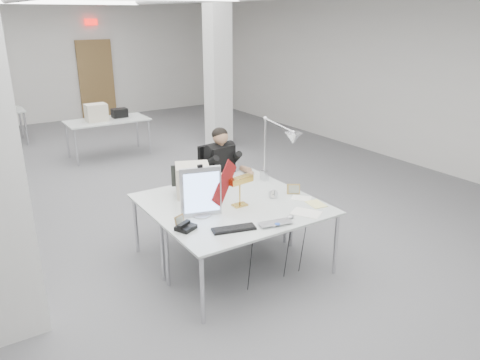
{
  "coord_description": "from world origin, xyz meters",
  "views": [
    {
      "loc": [
        -2.57,
        -6.21,
        2.78
      ],
      "look_at": [
        0.15,
        -2.0,
        0.99
      ],
      "focal_mm": 35.0,
      "sensor_mm": 36.0,
      "label": 1
    }
  ],
  "objects_px": {
    "office_chair": "(219,187)",
    "architect_lamp": "(277,154)",
    "desk_main": "(254,218)",
    "bankers_lamp": "(240,192)",
    "desk_phone": "(186,228)",
    "laptop": "(277,225)",
    "beige_monitor": "(193,180)",
    "monitor": "(201,192)",
    "seated_person": "(221,160)"
  },
  "relations": [
    {
      "from": "monitor",
      "to": "laptop",
      "type": "bearing_deg",
      "value": -36.55
    },
    {
      "from": "monitor",
      "to": "bankers_lamp",
      "type": "height_order",
      "value": "monitor"
    },
    {
      "from": "bankers_lamp",
      "to": "monitor",
      "type": "bearing_deg",
      "value": 171.49
    },
    {
      "from": "bankers_lamp",
      "to": "beige_monitor",
      "type": "distance_m",
      "value": 0.65
    },
    {
      "from": "office_chair",
      "to": "architect_lamp",
      "type": "bearing_deg",
      "value": -83.53
    },
    {
      "from": "office_chair",
      "to": "seated_person",
      "type": "xyz_separation_m",
      "value": [
        0.0,
        -0.05,
        0.41
      ]
    },
    {
      "from": "beige_monitor",
      "to": "desk_main",
      "type": "bearing_deg",
      "value": -51.98
    },
    {
      "from": "office_chair",
      "to": "laptop",
      "type": "height_order",
      "value": "office_chair"
    },
    {
      "from": "monitor",
      "to": "architect_lamp",
      "type": "distance_m",
      "value": 1.26
    },
    {
      "from": "desk_main",
      "to": "seated_person",
      "type": "xyz_separation_m",
      "value": [
        0.51,
        1.54,
        0.16
      ]
    },
    {
      "from": "monitor",
      "to": "beige_monitor",
      "type": "height_order",
      "value": "monitor"
    },
    {
      "from": "seated_person",
      "to": "beige_monitor",
      "type": "xyz_separation_m",
      "value": [
        -0.75,
        -0.62,
        0.04
      ]
    },
    {
      "from": "monitor",
      "to": "laptop",
      "type": "height_order",
      "value": "monitor"
    },
    {
      "from": "office_chair",
      "to": "desk_phone",
      "type": "distance_m",
      "value": 1.96
    },
    {
      "from": "monitor",
      "to": "desk_main",
      "type": "bearing_deg",
      "value": -20.47
    },
    {
      "from": "beige_monitor",
      "to": "monitor",
      "type": "bearing_deg",
      "value": -86.04
    },
    {
      "from": "desk_main",
      "to": "desk_phone",
      "type": "distance_m",
      "value": 0.75
    },
    {
      "from": "office_chair",
      "to": "architect_lamp",
      "type": "xyz_separation_m",
      "value": [
        0.26,
        -0.95,
        0.68
      ]
    },
    {
      "from": "monitor",
      "to": "laptop",
      "type": "relative_size",
      "value": 1.56
    },
    {
      "from": "desk_phone",
      "to": "laptop",
      "type": "bearing_deg",
      "value": -53.3
    },
    {
      "from": "laptop",
      "to": "beige_monitor",
      "type": "xyz_separation_m",
      "value": [
        -0.3,
        1.25,
        0.17
      ]
    },
    {
      "from": "bankers_lamp",
      "to": "laptop",
      "type": "bearing_deg",
      "value": -96.82
    },
    {
      "from": "desk_main",
      "to": "bankers_lamp",
      "type": "height_order",
      "value": "bankers_lamp"
    },
    {
      "from": "desk_phone",
      "to": "office_chair",
      "type": "bearing_deg",
      "value": 25.1
    },
    {
      "from": "bankers_lamp",
      "to": "office_chair",
      "type": "bearing_deg",
      "value": 60.67
    },
    {
      "from": "office_chair",
      "to": "monitor",
      "type": "height_order",
      "value": "monitor"
    },
    {
      "from": "beige_monitor",
      "to": "office_chair",
      "type": "bearing_deg",
      "value": 65.18
    },
    {
      "from": "seated_person",
      "to": "laptop",
      "type": "relative_size",
      "value": 2.71
    },
    {
      "from": "seated_person",
      "to": "beige_monitor",
      "type": "distance_m",
      "value": 0.97
    },
    {
      "from": "seated_person",
      "to": "architect_lamp",
      "type": "xyz_separation_m",
      "value": [
        0.26,
        -0.9,
        0.27
      ]
    },
    {
      "from": "bankers_lamp",
      "to": "beige_monitor",
      "type": "bearing_deg",
      "value": 106.37
    },
    {
      "from": "seated_person",
      "to": "architect_lamp",
      "type": "bearing_deg",
      "value": -82.73
    },
    {
      "from": "desk_main",
      "to": "bankers_lamp",
      "type": "bearing_deg",
      "value": 83.59
    },
    {
      "from": "monitor",
      "to": "architect_lamp",
      "type": "bearing_deg",
      "value": 29.71
    },
    {
      "from": "office_chair",
      "to": "architect_lamp",
      "type": "height_order",
      "value": "architect_lamp"
    },
    {
      "from": "laptop",
      "to": "bankers_lamp",
      "type": "xyz_separation_m",
      "value": [
        -0.02,
        0.66,
        0.15
      ]
    },
    {
      "from": "monitor",
      "to": "bankers_lamp",
      "type": "xyz_separation_m",
      "value": [
        0.49,
        0.0,
        -0.1
      ]
    },
    {
      "from": "desk_main",
      "to": "monitor",
      "type": "xyz_separation_m",
      "value": [
        -0.45,
        0.33,
        0.28
      ]
    },
    {
      "from": "architect_lamp",
      "to": "office_chair",
      "type": "bearing_deg",
      "value": 97.16
    },
    {
      "from": "bankers_lamp",
      "to": "desk_phone",
      "type": "height_order",
      "value": "bankers_lamp"
    },
    {
      "from": "desk_main",
      "to": "bankers_lamp",
      "type": "distance_m",
      "value": 0.38
    },
    {
      "from": "laptop",
      "to": "beige_monitor",
      "type": "height_order",
      "value": "beige_monitor"
    },
    {
      "from": "beige_monitor",
      "to": "architect_lamp",
      "type": "bearing_deg",
      "value": 7.44
    },
    {
      "from": "seated_person",
      "to": "bankers_lamp",
      "type": "distance_m",
      "value": 1.29
    },
    {
      "from": "seated_person",
      "to": "desk_phone",
      "type": "relative_size",
      "value": 5.24
    },
    {
      "from": "laptop",
      "to": "beige_monitor",
      "type": "relative_size",
      "value": 0.89
    },
    {
      "from": "desk_main",
      "to": "office_chair",
      "type": "height_order",
      "value": "office_chair"
    },
    {
      "from": "monitor",
      "to": "office_chair",
      "type": "bearing_deg",
      "value": 68.5
    },
    {
      "from": "seated_person",
      "to": "bankers_lamp",
      "type": "relative_size",
      "value": 2.76
    },
    {
      "from": "monitor",
      "to": "bankers_lamp",
      "type": "bearing_deg",
      "value": 16.03
    }
  ]
}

